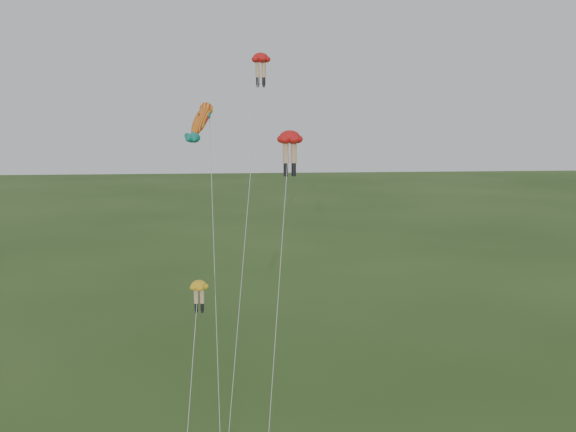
{
  "coord_description": "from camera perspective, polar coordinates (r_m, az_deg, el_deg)",
  "views": [
    {
      "loc": [
        -0.34,
        -31.99,
        17.01
      ],
      "look_at": [
        2.92,
        6.0,
        10.85
      ],
      "focal_mm": 40.0,
      "sensor_mm": 36.0,
      "label": 1
    }
  ],
  "objects": [
    {
      "name": "fish_kite",
      "position": [
        40.39,
        -7.7,
        8.41
      ],
      "size": [
        2.14,
        11.37,
        17.94
      ],
      "rotation": [
        0.59,
        0.0,
        -0.32
      ],
      "color": "gold",
      "rests_on": "ground"
    },
    {
      "name": "legs_kite_red_high",
      "position": [
        43.3,
        -2.5,
        13.09
      ],
      "size": [
        3.18,
        13.29,
        20.92
      ],
      "rotation": [
        0.0,
        0.0,
        -0.06
      ],
      "color": "red",
      "rests_on": "ground"
    },
    {
      "name": "legs_kite_red_mid",
      "position": [
        37.57,
        0.14,
        6.44
      ],
      "size": [
        2.89,
        9.59,
        16.0
      ],
      "rotation": [
        0.0,
        0.0,
        0.15
      ],
      "color": "red",
      "rests_on": "ground"
    },
    {
      "name": "legs_kite_yellow",
      "position": [
        33.21,
        -7.98,
        -6.92
      ],
      "size": [
        1.29,
        4.92,
        8.55
      ],
      "rotation": [
        0.0,
        0.0,
        -0.06
      ],
      "color": "yellow",
      "rests_on": "ground"
    }
  ]
}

